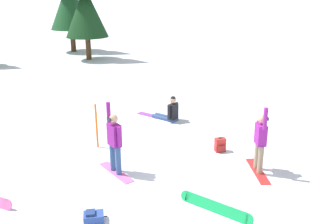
{
  "coord_description": "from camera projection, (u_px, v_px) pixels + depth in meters",
  "views": [
    {
      "loc": [
        -4.57,
        -7.5,
        4.96
      ],
      "look_at": [
        0.34,
        3.11,
        1.0
      ],
      "focal_mm": 40.05,
      "sensor_mm": 36.0,
      "label": 1
    }
  ],
  "objects": [
    {
      "name": "snowboarder_background",
      "position": [
        169.0,
        112.0,
        14.4
      ],
      "size": [
        1.24,
        1.75,
        1.0
      ],
      "color": "#335184",
      "rests_on": "ground_plane"
    },
    {
      "name": "backpack_red",
      "position": [
        220.0,
        145.0,
        11.72
      ],
      "size": [
        0.35,
        0.31,
        0.47
      ],
      "color": "red",
      "rests_on": "ground_plane"
    },
    {
      "name": "snowboarder_midground",
      "position": [
        115.0,
        142.0,
        10.16
      ],
      "size": [
        0.59,
        1.5,
        1.99
      ],
      "color": "pink",
      "rests_on": "ground_plane"
    },
    {
      "name": "ground_plane",
      "position": [
        206.0,
        184.0,
        9.86
      ],
      "size": [
        800.0,
        800.0,
        0.0
      ],
      "primitive_type": "plane",
      "color": "silver"
    },
    {
      "name": "pine_tree_slender",
      "position": [
        85.0,
        2.0,
        25.13
      ],
      "size": [
        2.9,
        2.9,
        7.14
      ],
      "color": "#472D19",
      "rests_on": "ground_plane"
    },
    {
      "name": "loose_snowboard_near_left",
      "position": [
        215.0,
        207.0,
        8.61
      ],
      "size": [
        1.0,
        1.69,
        0.26
      ],
      "color": "#19B259",
      "rests_on": "ground_plane"
    },
    {
      "name": "trail_marker_pole",
      "position": [
        97.0,
        126.0,
        11.87
      ],
      "size": [
        0.06,
        0.06,
        1.46
      ],
      "primitive_type": "cylinder",
      "color": "orange",
      "rests_on": "ground_plane"
    },
    {
      "name": "backpack_blue",
      "position": [
        93.0,
        217.0,
        8.25
      ],
      "size": [
        0.55,
        0.42,
        0.26
      ],
      "color": "#2D4C9E",
      "rests_on": "ground_plane"
    },
    {
      "name": "snowboarder_foreground",
      "position": [
        260.0,
        141.0,
        10.24
      ],
      "size": [
        0.81,
        1.53,
        1.96
      ],
      "color": "red",
      "rests_on": "ground_plane"
    }
  ]
}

